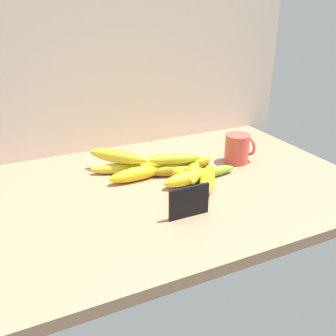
{
  "coord_description": "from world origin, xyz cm",
  "views": [
    {
      "loc": [
        -45.81,
        -91.38,
        53.78
      ],
      "look_at": [
        -1.46,
        1.75,
        8.0
      ],
      "focal_mm": 40.9,
      "sensor_mm": 36.0,
      "label": 1
    }
  ],
  "objects_px": {
    "banana_0": "(136,174)",
    "banana_7": "(187,178)",
    "banana_4": "(120,168)",
    "banana_12": "(175,159)",
    "banana_2": "(160,162)",
    "banana_11": "(174,171)",
    "chalkboard_sign": "(189,203)",
    "coffee_mug": "(238,148)",
    "banana_1": "(164,168)",
    "banana_3": "(210,173)",
    "banana_5": "(193,165)",
    "banana_9": "(193,170)",
    "banana_8": "(207,180)",
    "banana_13": "(118,156)",
    "banana_6": "(149,163)",
    "banana_10": "(183,166)"
  },
  "relations": [
    {
      "from": "banana_0",
      "to": "banana_5",
      "type": "distance_m",
      "value": 0.19
    },
    {
      "from": "banana_10",
      "to": "banana_7",
      "type": "bearing_deg",
      "value": -109.53
    },
    {
      "from": "chalkboard_sign",
      "to": "banana_2",
      "type": "height_order",
      "value": "chalkboard_sign"
    },
    {
      "from": "banana_0",
      "to": "banana_7",
      "type": "height_order",
      "value": "same"
    },
    {
      "from": "banana_9",
      "to": "banana_8",
      "type": "bearing_deg",
      "value": -88.85
    },
    {
      "from": "coffee_mug",
      "to": "banana_4",
      "type": "distance_m",
      "value": 0.4
    },
    {
      "from": "chalkboard_sign",
      "to": "banana_5",
      "type": "height_order",
      "value": "chalkboard_sign"
    },
    {
      "from": "banana_3",
      "to": "banana_11",
      "type": "distance_m",
      "value": 0.11
    },
    {
      "from": "banana_5",
      "to": "banana_13",
      "type": "distance_m",
      "value": 0.24
    },
    {
      "from": "banana_6",
      "to": "banana_12",
      "type": "xyz_separation_m",
      "value": [
        0.06,
        -0.07,
        0.03
      ]
    },
    {
      "from": "banana_7",
      "to": "banana_12",
      "type": "relative_size",
      "value": 0.96
    },
    {
      "from": "banana_10",
      "to": "banana_13",
      "type": "xyz_separation_m",
      "value": [
        -0.18,
        0.09,
        0.04
      ]
    },
    {
      "from": "banana_9",
      "to": "banana_11",
      "type": "relative_size",
      "value": 0.9
    },
    {
      "from": "banana_2",
      "to": "banana_13",
      "type": "relative_size",
      "value": 0.93
    },
    {
      "from": "banana_9",
      "to": "banana_13",
      "type": "xyz_separation_m",
      "value": [
        -0.2,
        0.13,
        0.04
      ]
    },
    {
      "from": "banana_12",
      "to": "banana_10",
      "type": "bearing_deg",
      "value": 4.43
    },
    {
      "from": "banana_0",
      "to": "banana_7",
      "type": "bearing_deg",
      "value": -36.98
    },
    {
      "from": "banana_0",
      "to": "banana_12",
      "type": "distance_m",
      "value": 0.13
    },
    {
      "from": "banana_1",
      "to": "banana_13",
      "type": "relative_size",
      "value": 1.03
    },
    {
      "from": "banana_9",
      "to": "coffee_mug",
      "type": "bearing_deg",
      "value": 11.16
    },
    {
      "from": "banana_2",
      "to": "banana_6",
      "type": "xyz_separation_m",
      "value": [
        -0.04,
        0.0,
        0.0
      ]
    },
    {
      "from": "banana_1",
      "to": "banana_7",
      "type": "height_order",
      "value": "banana_7"
    },
    {
      "from": "banana_13",
      "to": "banana_4",
      "type": "bearing_deg",
      "value": -82.78
    },
    {
      "from": "banana_13",
      "to": "chalkboard_sign",
      "type": "bearing_deg",
      "value": -77.57
    },
    {
      "from": "banana_0",
      "to": "banana_7",
      "type": "distance_m",
      "value": 0.16
    },
    {
      "from": "coffee_mug",
      "to": "banana_13",
      "type": "xyz_separation_m",
      "value": [
        -0.39,
        0.09,
        0.01
      ]
    },
    {
      "from": "chalkboard_sign",
      "to": "coffee_mug",
      "type": "distance_m",
      "value": 0.4
    },
    {
      "from": "banana_3",
      "to": "banana_1",
      "type": "bearing_deg",
      "value": 141.75
    },
    {
      "from": "coffee_mug",
      "to": "banana_2",
      "type": "xyz_separation_m",
      "value": [
        -0.25,
        0.07,
        -0.03
      ]
    },
    {
      "from": "banana_8",
      "to": "banana_9",
      "type": "bearing_deg",
      "value": 91.15
    },
    {
      "from": "banana_5",
      "to": "banana_13",
      "type": "xyz_separation_m",
      "value": [
        -0.22,
        0.08,
        0.04
      ]
    },
    {
      "from": "banana_3",
      "to": "banana_2",
      "type": "bearing_deg",
      "value": 127.66
    },
    {
      "from": "banana_9",
      "to": "banana_1",
      "type": "bearing_deg",
      "value": 140.74
    },
    {
      "from": "banana_5",
      "to": "banana_7",
      "type": "relative_size",
      "value": 1.09
    },
    {
      "from": "coffee_mug",
      "to": "chalkboard_sign",
      "type": "bearing_deg",
      "value": -142.46
    },
    {
      "from": "coffee_mug",
      "to": "banana_11",
      "type": "height_order",
      "value": "coffee_mug"
    },
    {
      "from": "banana_9",
      "to": "banana_13",
      "type": "relative_size",
      "value": 0.87
    },
    {
      "from": "banana_6",
      "to": "banana_13",
      "type": "relative_size",
      "value": 0.9
    },
    {
      "from": "banana_0",
      "to": "banana_4",
      "type": "distance_m",
      "value": 0.08
    },
    {
      "from": "banana_3",
      "to": "banana_7",
      "type": "xyz_separation_m",
      "value": [
        -0.09,
        -0.01,
        0.0
      ]
    },
    {
      "from": "banana_2",
      "to": "banana_9",
      "type": "bearing_deg",
      "value": -58.83
    },
    {
      "from": "chalkboard_sign",
      "to": "banana_3",
      "type": "bearing_deg",
      "value": 46.13
    },
    {
      "from": "banana_2",
      "to": "banana_11",
      "type": "distance_m",
      "value": 0.08
    },
    {
      "from": "chalkboard_sign",
      "to": "banana_8",
      "type": "xyz_separation_m",
      "value": [
        0.13,
        0.12,
        -0.02
      ]
    },
    {
      "from": "banana_4",
      "to": "banana_12",
      "type": "xyz_separation_m",
      "value": [
        0.15,
        -0.08,
        0.03
      ]
    },
    {
      "from": "banana_5",
      "to": "banana_12",
      "type": "height_order",
      "value": "banana_12"
    },
    {
      "from": "banana_4",
      "to": "banana_7",
      "type": "xyz_separation_m",
      "value": [
        0.15,
        -0.16,
        0.0
      ]
    },
    {
      "from": "banana_9",
      "to": "banana_12",
      "type": "xyz_separation_m",
      "value": [
        -0.05,
        0.04,
        0.03
      ]
    },
    {
      "from": "banana_6",
      "to": "banana_10",
      "type": "height_order",
      "value": "same"
    },
    {
      "from": "banana_10",
      "to": "banana_12",
      "type": "distance_m",
      "value": 0.04
    }
  ]
}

